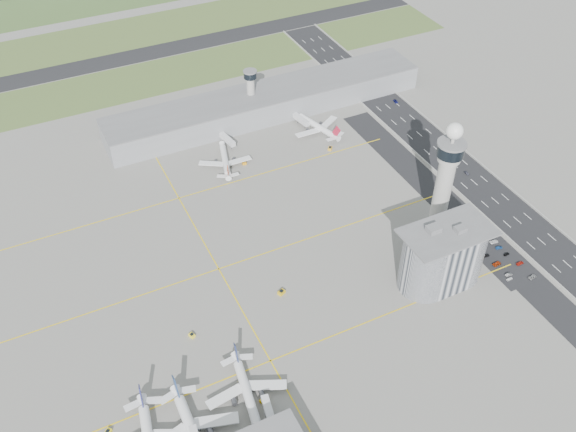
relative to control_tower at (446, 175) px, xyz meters
name	(u,v)px	position (x,y,z in m)	size (l,w,h in m)	color
ground	(320,283)	(-72.00, -8.00, -35.04)	(1000.00, 1000.00, 0.00)	gray
grass_strip_0	(144,80)	(-92.00, 217.00, -35.00)	(480.00, 50.00, 0.08)	#425428
grass_strip_1	(116,37)	(-92.00, 292.00, -35.00)	(480.00, 60.00, 0.08)	#485F2D
runway	(130,57)	(-92.00, 254.00, -34.98)	(480.00, 22.00, 0.10)	black
highway	(510,214)	(43.00, -8.00, -34.99)	(28.00, 500.00, 0.10)	black
barrier_left	(489,220)	(29.00, -8.00, -34.44)	(0.60, 500.00, 1.20)	#9E9E99
barrier_right	(530,205)	(57.00, -8.00, -34.44)	(0.60, 500.00, 1.20)	#9E9E99
landside_road	(485,239)	(18.00, -18.00, -35.00)	(18.00, 260.00, 0.08)	black
parking_lot	(497,255)	(16.00, -30.00, -34.99)	(20.00, 44.00, 0.10)	black
taxiway_line_h_0	(270,361)	(-112.00, -38.00, -35.04)	(260.00, 0.60, 0.01)	yellow
taxiway_line_h_1	(219,269)	(-112.00, 22.00, -35.04)	(260.00, 0.60, 0.01)	yellow
taxiway_line_h_2	(179,198)	(-112.00, 82.00, -35.04)	(260.00, 0.60, 0.01)	yellow
taxiway_line_v	(219,269)	(-112.00, 22.00, -35.04)	(0.60, 260.00, 0.01)	yellow
control_tower	(446,175)	(0.00, 0.00, 0.00)	(14.00, 14.00, 64.50)	#ADAAA5
secondary_tower	(251,89)	(-42.00, 142.00, -16.24)	(8.60, 8.60, 31.90)	#ADAAA5
admin_building	(443,256)	(-20.01, -30.00, -19.74)	(42.00, 24.00, 33.50)	#B2B2B7
terminal_pier	(267,102)	(-32.00, 140.00, -27.14)	(210.00, 32.00, 15.80)	gray
airplane_near_b	(192,430)	(-153.23, -57.51, -28.83)	(44.39, 37.73, 12.43)	white
airplane_near_c	(247,390)	(-127.78, -50.04, -29.47)	(39.76, 33.80, 11.13)	white
airplane_far_a	(225,157)	(-77.23, 100.16, -29.90)	(36.74, 31.23, 10.29)	white
airplane_far_b	(317,122)	(-12.51, 108.20, -29.49)	(39.68, 33.73, 11.11)	white
jet_bridge_near_2	(274,429)	(-125.00, -69.00, -32.19)	(14.00, 3.00, 5.70)	silver
jet_bridge_far_0	(222,136)	(-70.00, 124.00, -32.19)	(14.00, 3.00, 5.70)	silver
jet_bridge_far_1	(295,117)	(-20.00, 124.00, -32.19)	(14.00, 3.00, 5.70)	silver
tug_0	(108,432)	(-182.07, -40.92, -34.21)	(1.97, 2.86, 1.66)	yellow
tug_1	(264,400)	(-122.45, -54.43, -34.06)	(2.32, 3.37, 1.96)	#DEA704
tug_2	(192,335)	(-137.52, -11.08, -34.22)	(1.94, 2.83, 1.64)	yellow
tug_3	(281,292)	(-91.37, -5.71, -34.04)	(2.36, 3.43, 2.00)	gold
tug_4	(244,162)	(-67.29, 95.71, -34.06)	(2.32, 3.37, 1.96)	orange
tug_5	(330,148)	(-14.96, 85.90, -34.10)	(2.22, 3.23, 1.88)	gold
car_lot_0	(509,279)	(10.41, -45.62, -34.47)	(1.35, 3.36, 1.15)	white
car_lot_1	(509,274)	(12.03, -43.25, -34.42)	(1.31, 3.75, 1.23)	slate
car_lot_2	(497,264)	(11.59, -35.03, -34.39)	(2.15, 4.65, 1.29)	#B3320C
car_lot_3	(486,255)	(10.53, -28.07, -34.47)	(1.60, 3.92, 1.14)	black
car_lot_4	(476,247)	(10.02, -20.85, -34.42)	(1.47, 3.65, 1.24)	navy
car_lot_5	(469,235)	(12.08, -12.38, -34.48)	(1.19, 3.41, 1.12)	#B4B5C3
car_lot_6	(532,277)	(21.12, -49.47, -34.43)	(2.03, 4.41, 1.23)	gray
car_lot_7	(520,263)	(22.06, -39.68, -34.44)	(1.69, 4.17, 1.21)	#A71A0E
car_lot_8	(507,254)	(20.41, -31.81, -34.48)	(1.34, 3.32, 1.13)	black
car_lot_9	(499,248)	(20.08, -26.53, -34.45)	(1.25, 3.59, 1.18)	navy
car_lot_10	(494,242)	(20.58, -22.03, -34.40)	(2.12, 4.61, 1.28)	white
car_lot_11	(485,230)	(22.09, -13.18, -34.49)	(1.54, 3.78, 1.10)	gray
car_hw_1	(467,173)	(43.93, 30.25, -34.46)	(1.23, 3.52, 1.16)	black
car_hw_2	(396,101)	(50.64, 114.29, -34.43)	(2.03, 4.41, 1.23)	navy
car_hw_4	(335,68)	(36.32, 171.85, -34.42)	(1.48, 3.67, 1.25)	gray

